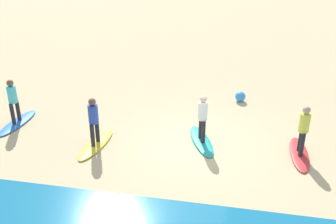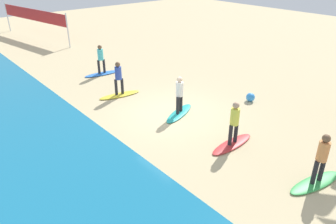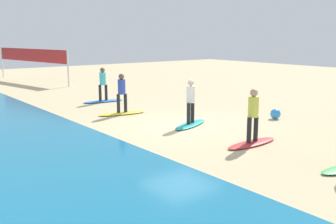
% 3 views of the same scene
% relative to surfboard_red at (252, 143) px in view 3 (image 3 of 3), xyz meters
% --- Properties ---
extents(ground_plane, '(60.00, 60.00, 0.00)m').
position_rel_surfboard_red_xyz_m(ground_plane, '(3.42, 0.02, -0.04)').
color(ground_plane, '#CCB789').
extents(surfboard_red, '(0.64, 2.12, 0.09)m').
position_rel_surfboard_red_xyz_m(surfboard_red, '(0.00, 0.00, 0.00)').
color(surfboard_red, red).
rests_on(surfboard_red, ground).
extents(surfer_red, '(0.32, 0.46, 1.64)m').
position_rel_surfboard_red_xyz_m(surfer_red, '(0.00, 0.00, 0.99)').
color(surfer_red, '#232328').
rests_on(surfer_red, surfboard_red).
extents(surfboard_teal, '(1.31, 2.16, 0.09)m').
position_rel_surfboard_red_xyz_m(surfboard_teal, '(3.15, -0.22, 0.00)').
color(surfboard_teal, teal).
rests_on(surfboard_teal, ground).
extents(surfer_teal, '(0.32, 0.44, 1.64)m').
position_rel_surfboard_red_xyz_m(surfer_teal, '(3.15, -0.22, 0.99)').
color(surfer_teal, '#232328').
rests_on(surfer_teal, surfboard_teal).
extents(surfboard_yellow, '(0.89, 2.16, 0.09)m').
position_rel_surfboard_red_xyz_m(surfboard_yellow, '(6.56, 0.66, 0.00)').
color(surfboard_yellow, yellow).
rests_on(surfboard_yellow, ground).
extents(surfer_yellow, '(0.32, 0.46, 1.64)m').
position_rel_surfboard_red_xyz_m(surfer_yellow, '(6.56, 0.66, 0.99)').
color(surfer_yellow, '#232328').
rests_on(surfer_yellow, surfboard_yellow).
extents(surfboard_blue, '(0.80, 2.15, 0.09)m').
position_rel_surfboard_red_xyz_m(surfboard_blue, '(9.88, -0.26, 0.00)').
color(surfboard_blue, blue).
rests_on(surfboard_blue, ground).
extents(surfer_blue, '(0.32, 0.46, 1.64)m').
position_rel_surfboard_red_xyz_m(surfer_blue, '(9.88, -0.26, 0.99)').
color(surfer_blue, '#232328').
rests_on(surfer_blue, surfboard_blue).
extents(volleyball_net, '(8.95, 1.74, 2.50)m').
position_rel_surfboard_red_xyz_m(volleyball_net, '(21.17, -0.64, 1.74)').
color(volleyball_net, silver).
rests_on(volleyball_net, ground).
extents(beach_ball, '(0.41, 0.41, 0.41)m').
position_rel_surfboard_red_xyz_m(beach_ball, '(1.99, -3.72, 0.16)').
color(beach_ball, '#338CE5').
rests_on(beach_ball, ground).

